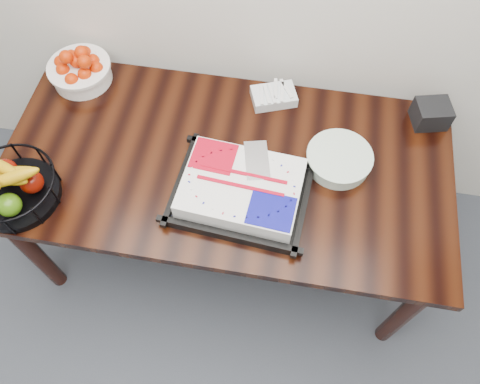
% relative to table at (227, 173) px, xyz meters
% --- Properties ---
extents(table, '(1.80, 0.90, 0.75)m').
position_rel_table_xyz_m(table, '(0.00, 0.00, 0.00)').
color(table, black).
rests_on(table, ground).
extents(cake_tray, '(0.53, 0.43, 0.10)m').
position_rel_table_xyz_m(cake_tray, '(0.09, -0.14, 0.13)').
color(cake_tray, black).
rests_on(cake_tray, table).
extents(tangerine_bowl, '(0.27, 0.27, 0.17)m').
position_rel_table_xyz_m(tangerine_bowl, '(-0.71, 0.33, 0.16)').
color(tangerine_bowl, white).
rests_on(tangerine_bowl, table).
extents(fruit_basket, '(0.34, 0.34, 0.18)m').
position_rel_table_xyz_m(fruit_basket, '(-0.75, -0.29, 0.16)').
color(fruit_basket, black).
rests_on(fruit_basket, table).
extents(plate_stack, '(0.26, 0.26, 0.06)m').
position_rel_table_xyz_m(plate_stack, '(0.44, 0.06, 0.12)').
color(plate_stack, white).
rests_on(plate_stack, table).
extents(fork_bag, '(0.22, 0.18, 0.05)m').
position_rel_table_xyz_m(fork_bag, '(0.14, 0.35, 0.11)').
color(fork_bag, silver).
rests_on(fork_bag, table).
extents(napkin_box, '(0.16, 0.15, 0.10)m').
position_rel_table_xyz_m(napkin_box, '(0.80, 0.34, 0.14)').
color(napkin_box, black).
rests_on(napkin_box, table).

